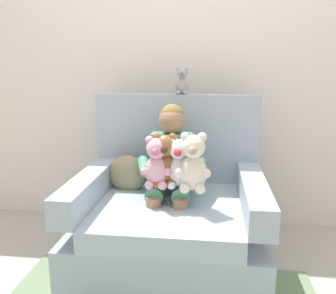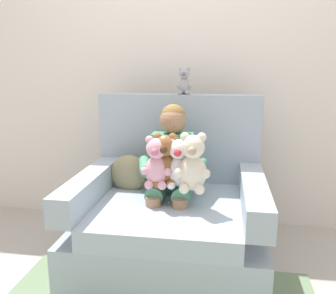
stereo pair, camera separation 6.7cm
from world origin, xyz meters
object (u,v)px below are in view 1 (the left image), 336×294
at_px(seated_child, 171,164).
at_px(plush_white, 179,164).
at_px(plush_brown, 165,162).
at_px(plush_cream, 193,164).
at_px(throw_pillow, 128,174).
at_px(plush_grey_on_backrest, 182,82).
at_px(plush_pink, 157,164).
at_px(armchair, 171,215).

xyz_separation_m(seated_child, plush_white, (0.06, -0.15, 0.04)).
relative_size(plush_brown, plush_white, 1.07).
relative_size(plush_cream, throw_pillow, 1.32).
relative_size(plush_brown, plush_cream, 0.94).
distance_m(seated_child, plush_grey_on_backrest, 0.60).
xyz_separation_m(plush_pink, plush_white, (0.13, 0.02, -0.00)).
xyz_separation_m(armchair, plush_pink, (-0.07, -0.13, 0.37)).
bearing_deg(plush_pink, armchair, 48.07).
relative_size(armchair, plush_white, 3.74).
bearing_deg(plush_grey_on_backrest, throw_pillow, -136.98).
bearing_deg(throw_pillow, plush_cream, -33.53).
bearing_deg(throw_pillow, plush_pink, -47.71).
bearing_deg(plush_cream, plush_white, 168.75).
bearing_deg(plush_pink, plush_cream, -23.48).
xyz_separation_m(seated_child, plush_brown, (-0.02, -0.14, 0.05)).
bearing_deg(armchair, plush_white, -62.75).
bearing_deg(throw_pillow, plush_white, -33.86).
bearing_deg(plush_brown, plush_pink, -166.41).
bearing_deg(plush_white, throw_pillow, 151.69).
relative_size(armchair, throw_pillow, 4.38).
xyz_separation_m(plush_grey_on_backrest, throw_pillow, (-0.34, -0.24, -0.61)).
xyz_separation_m(armchair, plush_cream, (0.15, -0.17, 0.39)).
bearing_deg(seated_child, throw_pillow, 168.36).
bearing_deg(plush_brown, plush_grey_on_backrest, 69.64).
bearing_deg(plush_brown, seated_child, 69.07).
height_order(seated_child, plush_cream, seated_child).
distance_m(plush_grey_on_backrest, throw_pillow, 0.74).
bearing_deg(plush_pink, plush_grey_on_backrest, 65.05).
height_order(armchair, plush_grey_on_backrest, plush_grey_on_backrest).
height_order(armchair, plush_pink, armchair).
distance_m(seated_child, plush_brown, 0.15).
relative_size(plush_brown, throw_pillow, 1.25).
xyz_separation_m(plush_cream, plush_white, (-0.09, 0.06, -0.02)).
relative_size(plush_pink, plush_grey_on_backrest, 1.64).
xyz_separation_m(plush_brown, plush_white, (0.08, -0.01, -0.01)).
bearing_deg(armchair, plush_grey_on_backrest, 84.91).
bearing_deg(seated_child, plush_pink, -104.91).
height_order(armchair, plush_white, armchair).
height_order(plush_pink, plush_cream, plush_cream).
height_order(plush_brown, plush_grey_on_backrest, plush_grey_on_backrest).
relative_size(seated_child, plush_white, 2.71).
distance_m(armchair, plush_white, 0.39).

